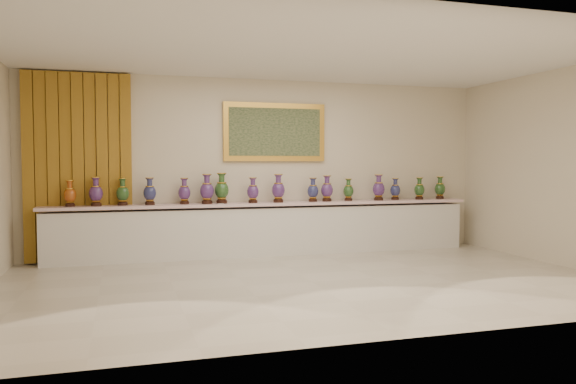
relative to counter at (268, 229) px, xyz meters
name	(u,v)px	position (x,y,z in m)	size (l,w,h in m)	color
ground	(312,282)	(0.00, -2.27, -0.44)	(8.00, 8.00, 0.00)	beige
room	(113,161)	(-2.52, 0.17, 1.16)	(8.00, 8.00, 8.00)	beige
counter	(268,229)	(0.00, 0.00, 0.00)	(7.28, 0.48, 0.90)	white
vase_0	(70,195)	(-3.15, -0.01, 0.65)	(0.22, 0.22, 0.41)	black
vase_1	(96,193)	(-2.77, -0.01, 0.67)	(0.26, 0.26, 0.45)	black
vase_2	(123,193)	(-2.37, 0.00, 0.66)	(0.21, 0.21, 0.43)	black
vase_3	(150,193)	(-1.96, 0.00, 0.66)	(0.22, 0.22, 0.44)	black
vase_4	(184,192)	(-1.41, 0.01, 0.65)	(0.25, 0.25, 0.43)	black
vase_5	(207,190)	(-1.05, -0.04, 0.68)	(0.27, 0.27, 0.49)	black
vase_6	(222,190)	(-0.80, -0.01, 0.69)	(0.26, 0.26, 0.50)	black
vase_7	(253,191)	(-0.28, -0.04, 0.65)	(0.22, 0.22, 0.43)	black
vase_8	(278,190)	(0.16, -0.05, 0.68)	(0.27, 0.27, 0.48)	black
vase_9	(313,191)	(0.79, -0.05, 0.65)	(0.20, 0.20, 0.41)	black
vase_10	(327,190)	(1.04, -0.05, 0.67)	(0.28, 0.28, 0.45)	black
vase_11	(348,191)	(1.47, 0.01, 0.64)	(0.20, 0.20, 0.39)	black
vase_12	(379,189)	(2.03, -0.06, 0.67)	(0.25, 0.25, 0.46)	black
vase_13	(395,190)	(2.38, -0.01, 0.64)	(0.20, 0.20, 0.39)	black
vase_14	(419,190)	(2.85, -0.05, 0.64)	(0.21, 0.21, 0.40)	black
vase_15	(440,189)	(3.32, 0.01, 0.65)	(0.21, 0.21, 0.42)	black
label_card	(221,204)	(-0.84, -0.14, 0.47)	(0.10, 0.06, 0.00)	white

